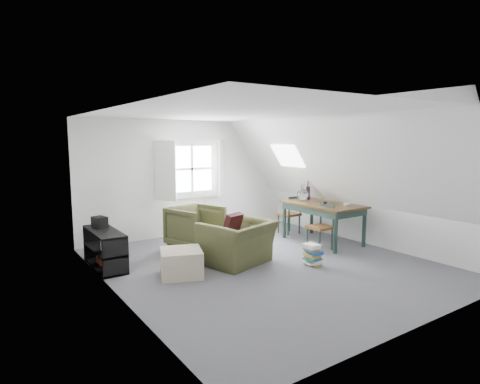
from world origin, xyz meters
TOP-DOWN VIEW (x-y plane):
  - floor at (0.00, 0.00)m, footprint 5.50×5.50m
  - ceiling at (0.00, 0.00)m, footprint 5.50×5.50m
  - wall_back at (0.00, 2.75)m, footprint 5.00×0.00m
  - wall_front at (0.00, -2.75)m, footprint 5.00×0.00m
  - wall_left at (-2.50, 0.00)m, footprint 0.00×5.50m
  - wall_right at (2.50, 0.00)m, footprint 0.00×5.50m
  - slope_left at (-1.55, 0.00)m, footprint 3.19×5.50m
  - slope_right at (1.55, 0.00)m, footprint 3.19×5.50m
  - dormer_window at (0.00, 2.68)m, footprint 1.71×0.35m
  - skylight at (1.55, 1.30)m, footprint 0.35×0.75m
  - armchair_near at (-0.37, 0.34)m, footprint 1.34×1.25m
  - armchair_far at (-0.48, 1.64)m, footprint 1.11×1.13m
  - throw_pillow at (-0.37, 0.49)m, footprint 0.42×0.33m
  - ottoman at (-1.44, 0.30)m, footprint 0.79×0.79m
  - dining_table at (1.85, 0.54)m, footprint 0.97×1.62m
  - demijohn at (1.70, 0.99)m, footprint 0.25×0.25m
  - vase_twigs at (1.95, 1.09)m, footprint 0.09×0.10m
  - cup at (1.60, 0.24)m, footprint 0.10×0.10m
  - paper_box at (2.05, 0.09)m, footprint 0.12×0.09m
  - dining_chair_far at (1.80, 1.48)m, footprint 0.41×0.41m
  - dining_chair_near at (1.43, 0.16)m, footprint 0.41×0.41m
  - media_shelf at (-2.29, 1.36)m, footprint 0.40×1.21m
  - electronics_box at (-2.29, 1.65)m, footprint 0.24×0.29m
  - magazine_stack at (0.62, -0.45)m, footprint 0.27×0.32m

SIDE VIEW (x-z plane):
  - floor at x=0.00m, z-range 0.00..0.00m
  - armchair_near at x=-0.37m, z-range -0.36..0.36m
  - armchair_far at x=-0.48m, z-range -0.41..0.41m
  - magazine_stack at x=0.62m, z-range 0.00..0.36m
  - ottoman at x=-1.44m, z-range 0.00..0.41m
  - media_shelf at x=-2.29m, z-range -0.03..0.59m
  - dining_chair_far at x=1.80m, z-range 0.02..0.88m
  - dining_chair_near at x=1.43m, z-range 0.02..0.89m
  - throw_pillow at x=-0.37m, z-range 0.46..0.85m
  - dining_table at x=1.85m, z-range 0.30..1.11m
  - electronics_box at x=-2.29m, z-range 0.60..0.80m
  - cup at x=1.60m, z-range 0.77..0.85m
  - paper_box at x=2.05m, z-range 0.81..0.85m
  - demijohn at x=1.70m, z-range 0.78..1.12m
  - vase_twigs at x=1.95m, z-range 0.62..1.31m
  - wall_back at x=0.00m, z-range -1.25..3.75m
  - wall_front at x=0.00m, z-range -1.25..3.75m
  - wall_left at x=-2.50m, z-range -1.50..4.00m
  - wall_right at x=2.50m, z-range -1.50..4.00m
  - dormer_window at x=0.00m, z-range 0.80..2.10m
  - skylight at x=1.55m, z-range 1.51..1.98m
  - slope_left at x=-1.55m, z-range -0.47..4.02m
  - slope_right at x=1.55m, z-range -0.47..4.02m
  - ceiling at x=0.00m, z-range 2.50..2.50m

